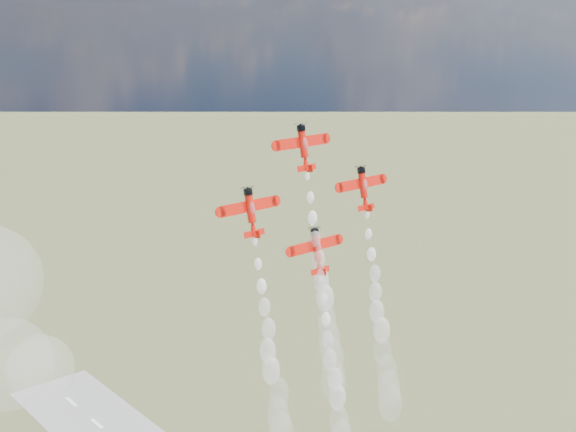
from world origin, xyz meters
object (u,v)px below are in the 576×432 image
at_px(plane_lead, 303,146).
at_px(plane_slot, 317,250).
at_px(plane_left, 251,211).
at_px(plane_right, 363,187).

height_order(plane_lead, plane_slot, plane_lead).
relative_size(plane_left, plane_right, 1.00).
distance_m(plane_left, plane_slot, 19.04).
distance_m(plane_lead, plane_right, 19.04).
height_order(plane_lead, plane_right, plane_lead).
bearing_deg(plane_left, plane_right, 0.00).
bearing_deg(plane_slot, plane_left, 171.78).
relative_size(plane_lead, plane_left, 1.00).
height_order(plane_right, plane_slot, plane_right).
xyz_separation_m(plane_lead, plane_left, (-15.60, -2.25, -10.69)).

